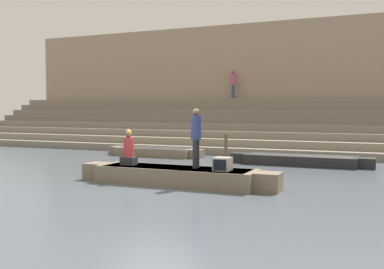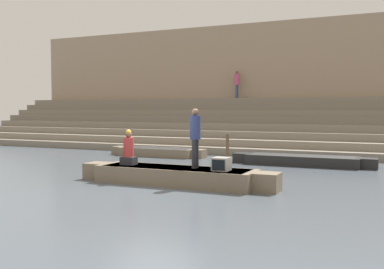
{
  "view_description": "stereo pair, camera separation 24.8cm",
  "coord_description": "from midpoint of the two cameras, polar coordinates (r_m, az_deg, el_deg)",
  "views": [
    {
      "loc": [
        6.1,
        -11.38,
        2.21
      ],
      "look_at": [
        0.49,
        1.59,
        1.41
      ],
      "focal_mm": 42.0,
      "sensor_mm": 36.0,
      "label": 1
    },
    {
      "loc": [
        6.33,
        -11.28,
        2.21
      ],
      "look_at": [
        0.49,
        1.59,
        1.41
      ],
      "focal_mm": 42.0,
      "sensor_mm": 36.0,
      "label": 2
    }
  ],
  "objects": [
    {
      "name": "person_rowing",
      "position": [
        13.83,
        -7.55,
        -2.01
      ],
      "size": [
        0.44,
        0.34,
        1.08
      ],
      "rotation": [
        0.0,
        0.0,
        -0.27
      ],
      "color": "#28282D",
      "rests_on": "rowboat_main"
    },
    {
      "name": "tv_set",
      "position": [
        12.45,
        4.33,
        -3.76
      ],
      "size": [
        0.45,
        0.49,
        0.37
      ],
      "rotation": [
        0.0,
        0.0,
        -0.02
      ],
      "color": "#9E998E",
      "rests_on": "rowboat_main"
    },
    {
      "name": "moored_boat_distant",
      "position": [
        21.14,
        -4.04,
        -2.19
      ],
      "size": [
        4.76,
        1.21,
        0.39
      ],
      "rotation": [
        0.0,
        0.0,
        -0.05
      ],
      "color": "#756651",
      "rests_on": "ground"
    },
    {
      "name": "person_on_steps",
      "position": [
        27.37,
        5.98,
        6.61
      ],
      "size": [
        0.3,
        0.3,
        1.65
      ],
      "rotation": [
        0.0,
        0.0,
        3.92
      ],
      "color": "#3D4C75",
      "rests_on": "ghat_steps"
    },
    {
      "name": "moored_boat_shore",
      "position": [
        18.16,
        14.18,
        -3.17
      ],
      "size": [
        5.54,
        1.21,
        0.39
      ],
      "rotation": [
        0.0,
        0.0,
        -0.1
      ],
      "color": "black",
      "rests_on": "ground"
    },
    {
      "name": "ghat_steps",
      "position": [
        24.89,
        9.91,
        0.45
      ],
      "size": [
        36.0,
        6.31,
        2.87
      ],
      "color": "gray",
      "rests_on": "ground"
    },
    {
      "name": "ground_plane",
      "position": [
        13.11,
        -4.32,
        -6.46
      ],
      "size": [
        120.0,
        120.0,
        0.0
      ],
      "primitive_type": "plane",
      "color": "#4C5660"
    },
    {
      "name": "back_wall",
      "position": [
        27.65,
        11.44,
        6.2
      ],
      "size": [
        34.2,
        1.28,
        7.38
      ],
      "color": "tan",
      "rests_on": "ground"
    },
    {
      "name": "rowboat_main",
      "position": [
        13.19,
        -1.62,
        -5.21
      ],
      "size": [
        6.17,
        1.39,
        0.51
      ],
      "rotation": [
        0.0,
        0.0,
        -0.02
      ],
      "color": "#756651",
      "rests_on": "ground"
    },
    {
      "name": "mooring_post",
      "position": [
        17.6,
        4.93,
        -1.92
      ],
      "size": [
        0.12,
        0.12,
        1.26
      ],
      "primitive_type": "cylinder",
      "color": "brown",
      "rests_on": "ground"
    },
    {
      "name": "person_standing",
      "position": [
        12.89,
        0.97,
        0.11
      ],
      "size": [
        0.31,
        0.31,
        1.72
      ],
      "rotation": [
        0.0,
        0.0,
        0.09
      ],
      "color": "#28282D",
      "rests_on": "rowboat_main"
    }
  ]
}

